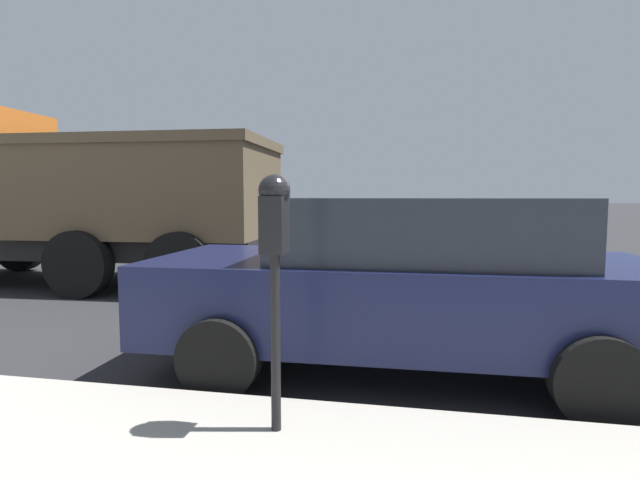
# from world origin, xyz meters

# --- Properties ---
(ground_plane) EXTENTS (220.00, 220.00, 0.00)m
(ground_plane) POSITION_xyz_m (0.00, 0.00, 0.00)
(ground_plane) COLOR #2B2B2D
(parking_meter) EXTENTS (0.21, 0.19, 1.56)m
(parking_meter) POSITION_xyz_m (-2.68, 0.98, 1.32)
(parking_meter) COLOR black
(parking_meter) RESTS_ON sidewalk
(car_navy) EXTENTS (2.11, 4.39, 1.55)m
(car_navy) POSITION_xyz_m (-1.07, 0.24, 0.81)
(car_navy) COLOR #14193D
(car_navy) RESTS_ON ground_plane
(dump_truck) EXTENTS (2.96, 6.75, 3.12)m
(dump_truck) POSITION_xyz_m (2.37, 6.07, 1.58)
(dump_truck) COLOR black
(dump_truck) RESTS_ON ground_plane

